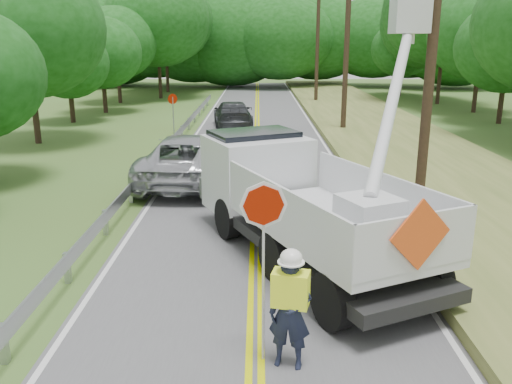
{
  "coord_description": "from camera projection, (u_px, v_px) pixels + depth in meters",
  "views": [
    {
      "loc": [
        0.04,
        -6.59,
        5.08
      ],
      "look_at": [
        0.0,
        6.0,
        1.5
      ],
      "focal_mm": 37.14,
      "sensor_mm": 36.0,
      "label": 1
    }
  ],
  "objects": [
    {
      "name": "road",
      "position": [
        257.0,
        173.0,
        21.19
      ],
      "size": [
        7.2,
        96.0,
        0.03
      ],
      "color": "#545456",
      "rests_on": "ground"
    },
    {
      "name": "guardrail",
      "position": [
        160.0,
        155.0,
        21.92
      ],
      "size": [
        0.18,
        48.0,
        0.77
      ],
      "color": "#A1A2A8",
      "rests_on": "ground"
    },
    {
      "name": "utility_poles",
      "position": [
        374.0,
        37.0,
        22.63
      ],
      "size": [
        1.6,
        43.3,
        10.0
      ],
      "color": "#2D2416",
      "rests_on": "ground"
    },
    {
      "name": "tall_grass_verge",
      "position": [
        434.0,
        170.0,
        21.13
      ],
      "size": [
        7.0,
        96.0,
        0.3
      ],
      "primitive_type": "cube",
      "color": "#525F2B",
      "rests_on": "ground"
    },
    {
      "name": "treeline_left",
      "position": [
        121.0,
        29.0,
        39.34
      ],
      "size": [
        10.95,
        55.82,
        11.5
      ],
      "color": "#332319",
      "rests_on": "ground"
    },
    {
      "name": "treeline_horizon",
      "position": [
        250.0,
        38.0,
        60.31
      ],
      "size": [
        56.94,
        14.57,
        10.89
      ],
      "color": "#134910",
      "rests_on": "ground"
    },
    {
      "name": "flagger",
      "position": [
        289.0,
        304.0,
        8.32
      ],
      "size": [
        1.18,
        0.6,
        3.05
      ],
      "color": "#191E33",
      "rests_on": "road"
    },
    {
      "name": "bucket_truck",
      "position": [
        295.0,
        181.0,
        13.39
      ],
      "size": [
        6.36,
        8.35,
        7.45
      ],
      "color": "black",
      "rests_on": "road"
    },
    {
      "name": "suv_silver",
      "position": [
        190.0,
        159.0,
        19.53
      ],
      "size": [
        3.37,
        6.68,
        1.81
      ],
      "primitive_type": "imported",
      "rotation": [
        0.0,
        0.0,
        3.08
      ],
      "color": "#B6B8BD",
      "rests_on": "road"
    },
    {
      "name": "suv_darkgrey",
      "position": [
        233.0,
        114.0,
        32.35
      ],
      "size": [
        2.77,
        5.65,
        1.58
      ],
      "primitive_type": "imported",
      "rotation": [
        0.0,
        0.0,
        3.25
      ],
      "color": "#323438",
      "rests_on": "road"
    },
    {
      "name": "stop_sign_permanent",
      "position": [
        173.0,
        111.0,
        27.01
      ],
      "size": [
        0.45,
        0.35,
        2.55
      ],
      "color": "#A1A2A8",
      "rests_on": "ground"
    }
  ]
}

